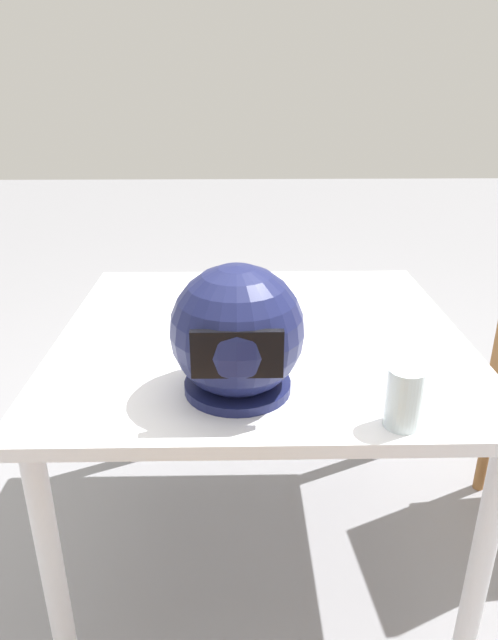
{
  "coord_description": "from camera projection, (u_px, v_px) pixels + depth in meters",
  "views": [
    {
      "loc": [
        0.06,
        1.34,
        1.33
      ],
      "look_at": [
        0.03,
        -0.03,
        0.74
      ],
      "focal_mm": 31.6,
      "sensor_mm": 36.0,
      "label": 1
    }
  ],
  "objects": [
    {
      "name": "drinking_glass",
      "position": [
        404.0,
        398.0,
        1.05
      ],
      "size": [
        0.07,
        0.07,
        0.12
      ],
      "primitive_type": "cylinder",
      "color": "silver",
      "rests_on": "dining_table"
    },
    {
      "name": "ground_plane",
      "position": [
        259.0,
        544.0,
        1.75
      ],
      "size": [
        14.0,
        14.0,
        0.0
      ],
      "primitive_type": "plane",
      "color": "gray"
    },
    {
      "name": "pizza_plate",
      "position": [
        237.0,
        320.0,
        1.52
      ],
      "size": [
        0.3,
        0.3,
        0.01
      ],
      "primitive_type": "cylinder",
      "color": "white",
      "rests_on": "dining_table"
    },
    {
      "name": "dining_table",
      "position": [
        261.0,
        360.0,
        1.5
      ],
      "size": [
        1.04,
        1.0,
        0.72
      ],
      "color": "white",
      "rests_on": "ground"
    },
    {
      "name": "motorcycle_helmet",
      "position": [
        237.0,
        333.0,
        1.14
      ],
      "size": [
        0.27,
        0.27,
        0.27
      ],
      "color": "#191E4C",
      "rests_on": "dining_table"
    },
    {
      "name": "pizza",
      "position": [
        236.0,
        314.0,
        1.51
      ],
      "size": [
        0.24,
        0.24,
        0.05
      ],
      "color": "tan",
      "rests_on": "pizza_plate"
    }
  ]
}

